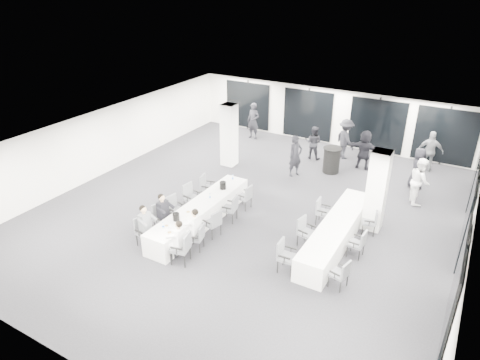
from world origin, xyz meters
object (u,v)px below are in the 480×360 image
object	(u,v)px
chair_main_left_far	(206,186)
standing_guest_e	(418,166)
chair_main_right_fourth	(232,207)
chair_side_right_far	(372,220)
standing_guest_f	(365,147)
chair_side_right_mid	(359,242)
chair_main_right_near	(183,246)
chair_main_right_mid	(214,222)
ice_bucket_near	(176,217)
chair_main_left_near	(143,229)
banquet_table_main	(201,214)
cocktail_table	(332,160)
chair_main_left_second	(161,216)
chair_main_right_far	(246,196)
banquet_table_side	(336,233)
chair_side_left_near	(285,254)
chair_side_right_near	(341,273)
standing_guest_d	(431,149)
chair_main_right_second	(198,236)
chair_side_left_mid	(305,230)
standing_guest_h	(420,178)
ice_bucket_far	(223,185)
standing_guest_a	(296,153)
chair_main_left_mid	(174,208)
chair_side_left_far	(322,210)
standing_guest_c	(346,136)
standing_guest_b	(314,140)
standing_guest_g	(253,119)
chair_main_left_fourth	(191,196)

from	to	relation	value
chair_main_left_far	standing_guest_e	size ratio (longest dim) A/B	0.51
chair_main_right_fourth	chair_side_right_far	size ratio (longest dim) A/B	1.09
standing_guest_f	chair_side_right_mid	bearing A→B (deg)	105.84
chair_main_right_near	chair_main_right_mid	size ratio (longest dim) A/B	1.08
ice_bucket_near	chair_main_left_near	bearing A→B (deg)	-136.97
banquet_table_main	standing_guest_e	world-z (taller)	standing_guest_e
cocktail_table	standing_guest_e	world-z (taller)	standing_guest_e
standing_guest_e	chair_main_left_second	bearing A→B (deg)	106.94
chair_main_right_far	banquet_table_side	bearing A→B (deg)	-93.83
chair_main_left_second	chair_side_left_near	size ratio (longest dim) A/B	1.03
chair_side_right_near	standing_guest_d	distance (m)	9.58
chair_main_right_near	chair_side_right_mid	xyz separation A→B (m)	(4.42, 2.89, -0.07)
chair_main_right_far	chair_side_right_near	world-z (taller)	chair_main_right_far
banquet_table_side	chair_main_right_second	xyz separation A→B (m)	(-3.60, -2.49, 0.12)
chair_main_right_mid	standing_guest_f	bearing A→B (deg)	-6.02
chair_main_right_second	ice_bucket_near	size ratio (longest dim) A/B	3.52
chair_side_left_mid	standing_guest_h	world-z (taller)	standing_guest_h
chair_main_left_far	ice_bucket_far	size ratio (longest dim) A/B	3.60
chair_main_left_second	standing_guest_a	size ratio (longest dim) A/B	0.50
chair_main_right_far	chair_main_left_far	bearing A→B (deg)	97.72
chair_main_left_near	chair_main_left_second	distance (m)	0.89
chair_main_left_mid	chair_main_left_far	world-z (taller)	chair_main_left_mid
banquet_table_main	chair_side_left_near	distance (m)	3.72
chair_side_left_far	standing_guest_a	world-z (taller)	standing_guest_a
chair_main_left_near	chair_main_right_fourth	xyz separation A→B (m)	(1.67, 2.63, -0.00)
chair_main_right_near	ice_bucket_near	world-z (taller)	chair_main_right_near
standing_guest_c	ice_bucket_near	bearing A→B (deg)	115.08
banquet_table_main	ice_bucket_near	distance (m)	1.34
cocktail_table	standing_guest_d	xyz separation A→B (m)	(3.62, 2.27, 0.45)
chair_side_right_far	standing_guest_b	distance (m)	6.54
chair_side_left_mid	standing_guest_b	bearing A→B (deg)	-149.61
cocktail_table	ice_bucket_near	bearing A→B (deg)	-108.48
chair_main_right_mid	standing_guest_g	distance (m)	9.53
standing_guest_c	chair_main_left_near	bearing A→B (deg)	112.11
standing_guest_d	ice_bucket_near	size ratio (longest dim) A/B	8.32
chair_main_right_mid	standing_guest_b	distance (m)	7.89
chair_main_right_fourth	standing_guest_g	bearing A→B (deg)	14.37
standing_guest_a	standing_guest_h	bearing A→B (deg)	-58.16
chair_main_right_near	chair_main_right_fourth	distance (m)	2.79
standing_guest_c	banquet_table_side	bearing A→B (deg)	145.64
chair_main_right_second	banquet_table_main	bearing A→B (deg)	17.55
chair_main_right_fourth	banquet_table_main	bearing A→B (deg)	120.00
chair_main_right_mid	standing_guest_h	size ratio (longest dim) A/B	0.47
chair_main_left_fourth	chair_side_right_mid	distance (m)	6.10
standing_guest_b	standing_guest_d	xyz separation A→B (m)	(4.88, 1.22, 0.13)
banquet_table_side	chair_main_right_mid	size ratio (longest dim) A/B	5.26
chair_main_left_mid	chair_side_left_mid	world-z (taller)	chair_main_left_mid
chair_main_right_second	chair_main_right_far	world-z (taller)	chair_main_right_far
chair_main_left_far	chair_side_left_mid	size ratio (longest dim) A/B	1.01
chair_main_left_mid	chair_side_left_far	world-z (taller)	chair_main_left_mid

